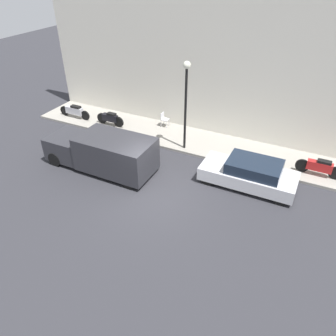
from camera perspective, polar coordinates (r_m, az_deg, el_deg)
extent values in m
plane|color=#2D2D33|center=(13.90, -2.93, -4.48)|extent=(60.00, 60.00, 0.00)
cube|color=gray|center=(17.62, 4.88, 4.63)|extent=(2.70, 19.47, 0.12)
cube|color=silver|center=(17.48, 7.48, 18.00)|extent=(0.30, 19.47, 7.88)
cube|color=silver|center=(14.54, 13.74, -1.33)|extent=(1.70, 4.06, 0.57)
cube|color=#192333|center=(14.22, 14.81, 0.22)|extent=(1.50, 2.23, 0.49)
cylinder|color=black|center=(14.33, 6.98, -1.74)|extent=(0.20, 0.66, 0.66)
cylinder|color=black|center=(15.50, 8.87, 1.07)|extent=(0.20, 0.66, 0.66)
cylinder|color=black|center=(13.88, 19.05, -4.94)|extent=(0.20, 0.66, 0.66)
cylinder|color=black|center=(15.08, 20.03, -1.79)|extent=(0.20, 0.66, 0.66)
cube|color=#2D2D33|center=(14.89, -9.02, 2.43)|extent=(1.95, 3.41, 1.53)
cube|color=#2D2D33|center=(16.50, -16.52, 3.76)|extent=(1.85, 1.84, 1.07)
cube|color=#192333|center=(16.54, -17.40, 4.86)|extent=(1.65, 1.01, 0.43)
cylinder|color=black|center=(16.39, -19.05, 1.49)|extent=(0.22, 0.69, 0.69)
cylinder|color=black|center=(17.41, -15.35, 4.15)|extent=(0.22, 0.69, 0.69)
cylinder|color=black|center=(14.10, -6.98, -2.32)|extent=(0.22, 0.69, 0.69)
cylinder|color=black|center=(15.28, -3.61, 0.99)|extent=(0.22, 0.69, 0.69)
cube|color=#B21E1E|center=(16.01, 24.89, 0.28)|extent=(0.30, 1.07, 0.42)
cube|color=black|center=(15.88, 25.62, 0.96)|extent=(0.27, 0.58, 0.12)
cylinder|color=black|center=(16.08, 22.33, 0.41)|extent=(0.10, 0.61, 0.61)
cylinder|color=black|center=(16.13, 27.16, -0.81)|extent=(0.10, 0.61, 0.61)
cube|color=#B7B7BF|center=(20.73, -16.00, 9.61)|extent=(0.30, 1.15, 0.41)
cube|color=black|center=(20.53, -15.77, 10.22)|extent=(0.27, 0.63, 0.12)
cylinder|color=black|center=(21.31, -17.57, 9.50)|extent=(0.10, 0.57, 0.57)
cylinder|color=black|center=(20.31, -14.21, 8.86)|extent=(0.10, 0.57, 0.57)
cube|color=black|center=(19.29, -10.06, 8.62)|extent=(0.30, 0.94, 0.38)
cube|color=black|center=(19.12, -9.82, 9.23)|extent=(0.27, 0.51, 0.12)
cylinder|color=black|center=(19.68, -11.41, 8.51)|extent=(0.10, 0.62, 0.62)
cylinder|color=black|center=(19.04, -8.59, 7.93)|extent=(0.10, 0.62, 0.62)
cylinder|color=black|center=(15.97, 3.05, 9.99)|extent=(0.12, 0.12, 4.11)
sphere|color=silver|center=(15.23, 3.30, 17.47)|extent=(0.36, 0.36, 0.36)
cube|color=silver|center=(18.86, -0.51, 8.47)|extent=(0.40, 0.40, 0.04)
cube|color=silver|center=(18.85, -1.01, 9.11)|extent=(0.40, 0.04, 0.35)
cylinder|color=silver|center=(18.75, -0.27, 7.55)|extent=(0.04, 0.04, 0.41)
cylinder|color=silver|center=(19.03, 0.20, 7.95)|extent=(0.04, 0.04, 0.41)
cylinder|color=silver|center=(18.89, -1.21, 7.75)|extent=(0.04, 0.04, 0.41)
cylinder|color=silver|center=(19.17, -0.74, 8.15)|extent=(0.04, 0.04, 0.41)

